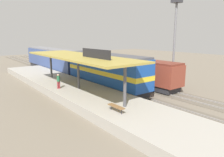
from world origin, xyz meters
name	(u,v)px	position (x,y,z in m)	size (l,w,h in m)	color
ground_plane	(122,87)	(2.00, 0.00, 0.00)	(120.00, 120.00, 0.00)	#706656
track_near	(110,89)	(0.00, 0.00, 0.03)	(3.20, 110.00, 0.16)	#5F5649
track_far	(136,84)	(4.60, 0.00, 0.03)	(3.20, 110.00, 0.16)	#5F5649
platform	(79,92)	(-4.60, 0.00, 0.45)	(6.00, 44.00, 0.90)	#9E998E
station_canopy	(78,57)	(-4.60, -0.09, 4.53)	(5.20, 18.00, 4.70)	#47474C
platform_bench	(116,107)	(-6.00, -8.56, 1.34)	(0.44, 1.70, 0.50)	#333338
locomotive	(105,70)	(0.00, 1.08, 2.41)	(2.93, 14.43, 4.44)	#28282D
passenger_carriage_single	(52,59)	(0.00, 19.08, 2.31)	(2.90, 20.00, 4.24)	#28282D
freight_car	(141,72)	(4.60, -0.95, 1.97)	(2.80, 12.00, 3.54)	#28282D
light_mast	(175,24)	(7.80, -3.82, 8.40)	(1.10, 1.10, 11.70)	slate
person_waiting	(58,80)	(-6.48, 1.34, 1.85)	(0.34, 0.34, 1.71)	maroon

